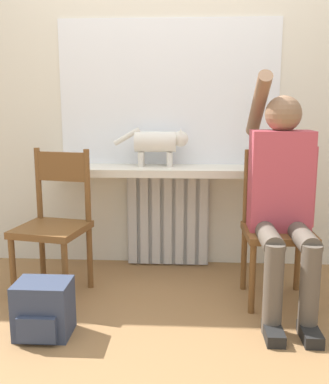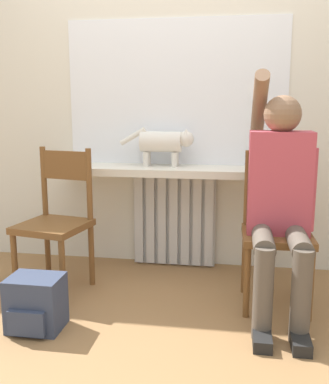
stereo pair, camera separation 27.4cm
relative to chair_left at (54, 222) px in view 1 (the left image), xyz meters
name	(u,v)px [view 1 (the left image)]	position (x,y,z in m)	size (l,w,h in m)	color
ground_plane	(156,346)	(0.66, -0.60, -0.45)	(12.00, 12.00, 0.00)	olive
wall_with_window	(169,75)	(0.66, 0.63, 0.90)	(7.00, 0.06, 2.70)	silver
radiator	(168,219)	(0.66, 0.55, -0.11)	(0.59, 0.08, 0.68)	silver
windowsill	(167,171)	(0.66, 0.43, 0.26)	(1.58, 0.34, 0.05)	silver
window_glass	(169,93)	(0.66, 0.59, 0.78)	(1.52, 0.01, 0.99)	white
chair_left	(54,222)	(0.00, 0.00, 0.00)	(0.45, 0.45, 0.88)	brown
chair_right	(277,225)	(1.33, 0.00, 0.00)	(0.39, 0.39, 0.88)	brown
person	(283,193)	(1.33, -0.11, 0.22)	(0.36, 0.96, 1.33)	brown
cat	(159,142)	(0.60, 0.47, 0.44)	(0.51, 0.14, 0.26)	silver
backpack	(43,309)	(0.09, -0.52, -0.31)	(0.27, 0.24, 0.28)	#333D56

